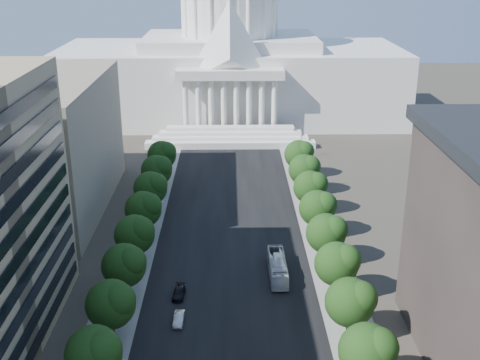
{
  "coord_description": "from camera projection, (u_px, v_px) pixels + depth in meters",
  "views": [
    {
      "loc": [
        0.2,
        -30.18,
        55.15
      ],
      "look_at": [
        1.87,
        76.07,
        15.46
      ],
      "focal_mm": 45.0,
      "sensor_mm": 36.0,
      "label": 1
    }
  ],
  "objects": [
    {
      "name": "road_asphalt",
      "position": [
        231.0,
        224.0,
        131.87
      ],
      "size": [
        30.0,
        260.0,
        0.01
      ],
      "primitive_type": "cube",
      "color": "black",
      "rests_on": "ground"
    },
    {
      "name": "sidewalk_left",
      "position": [
        144.0,
        224.0,
        131.59
      ],
      "size": [
        8.0,
        260.0,
        0.02
      ],
      "primitive_type": "cube",
      "color": "gray",
      "rests_on": "ground"
    },
    {
      "name": "sidewalk_right",
      "position": [
        317.0,
        223.0,
        132.14
      ],
      "size": [
        8.0,
        260.0,
        0.02
      ],
      "primitive_type": "cube",
      "color": "gray",
      "rests_on": "ground"
    },
    {
      "name": "capitol",
      "position": [
        230.0,
        61.0,
        213.75
      ],
      "size": [
        120.0,
        56.0,
        73.0
      ],
      "color": "white",
      "rests_on": "ground"
    },
    {
      "name": "office_block_left_far",
      "position": [
        17.0,
        146.0,
        135.28
      ],
      "size": [
        38.0,
        52.0,
        30.0
      ],
      "primitive_type": "cube",
      "color": "gray",
      "rests_on": "ground"
    },
    {
      "name": "tree_l_c",
      "position": [
        96.0,
        353.0,
        78.59
      ],
      "size": [
        7.79,
        7.6,
        9.97
      ],
      "color": "#33261C",
      "rests_on": "ground"
    },
    {
      "name": "tree_l_d",
      "position": [
        113.0,
        303.0,
        89.83
      ],
      "size": [
        7.79,
        7.6,
        9.97
      ],
      "color": "#33261C",
      "rests_on": "ground"
    },
    {
      "name": "tree_l_e",
      "position": [
        126.0,
        264.0,
        101.07
      ],
      "size": [
        7.79,
        7.6,
        9.97
      ],
      "color": "#33261C",
      "rests_on": "ground"
    },
    {
      "name": "tree_l_f",
      "position": [
        136.0,
        234.0,
        112.31
      ],
      "size": [
        7.79,
        7.6,
        9.97
      ],
      "color": "#33261C",
      "rests_on": "ground"
    },
    {
      "name": "tree_l_g",
      "position": [
        145.0,
        208.0,
        123.55
      ],
      "size": [
        7.79,
        7.6,
        9.97
      ],
      "color": "#33261C",
      "rests_on": "ground"
    },
    {
      "name": "tree_l_h",
      "position": [
        152.0,
        187.0,
        134.79
      ],
      "size": [
        7.79,
        7.6,
        9.97
      ],
      "color": "#33261C",
      "rests_on": "ground"
    },
    {
      "name": "tree_l_i",
      "position": [
        158.0,
        169.0,
        146.03
      ],
      "size": [
        7.79,
        7.6,
        9.97
      ],
      "color": "#33261C",
      "rests_on": "ground"
    },
    {
      "name": "tree_l_j",
      "position": [
        163.0,
        154.0,
        157.27
      ],
      "size": [
        7.79,
        7.6,
        9.97
      ],
      "color": "#33261C",
      "rests_on": "ground"
    },
    {
      "name": "tree_r_c",
      "position": [
        370.0,
        350.0,
        79.11
      ],
      "size": [
        7.79,
        7.6,
        9.97
      ],
      "color": "#33261C",
      "rests_on": "ground"
    },
    {
      "name": "tree_r_d",
      "position": [
        352.0,
        301.0,
        90.35
      ],
      "size": [
        7.79,
        7.6,
        9.97
      ],
      "color": "#33261C",
      "rests_on": "ground"
    },
    {
      "name": "tree_r_e",
      "position": [
        339.0,
        263.0,
        101.6
      ],
      "size": [
        7.79,
        7.6,
        9.97
      ],
      "color": "#33261C",
      "rests_on": "ground"
    },
    {
      "name": "tree_r_f",
      "position": [
        328.0,
        232.0,
        112.84
      ],
      "size": [
        7.79,
        7.6,
        9.97
      ],
      "color": "#33261C",
      "rests_on": "ground"
    },
    {
      "name": "tree_r_g",
      "position": [
        319.0,
        207.0,
        124.08
      ],
      "size": [
        7.79,
        7.6,
        9.97
      ],
      "color": "#33261C",
      "rests_on": "ground"
    },
    {
      "name": "tree_r_h",
      "position": [
        312.0,
        186.0,
        135.32
      ],
      "size": [
        7.79,
        7.6,
        9.97
      ],
      "color": "#33261C",
      "rests_on": "ground"
    },
    {
      "name": "tree_r_i",
      "position": [
        305.0,
        169.0,
        146.56
      ],
      "size": [
        7.79,
        7.6,
        9.97
      ],
      "color": "#33261C",
      "rests_on": "ground"
    },
    {
      "name": "tree_r_j",
      "position": [
        300.0,
        154.0,
        157.8
      ],
      "size": [
        7.79,
        7.6,
        9.97
      ],
      "color": "#33261C",
      "rests_on": "ground"
    },
    {
      "name": "streetlight_b",
      "position": [
        383.0,
        358.0,
        78.6
      ],
      "size": [
        2.61,
        0.44,
        9.0
      ],
      "color": "gray",
      "rests_on": "ground"
    },
    {
      "name": "streetlight_c",
      "position": [
        348.0,
        266.0,
        102.02
      ],
      "size": [
        2.61,
        0.44,
        9.0
      ],
      "color": "gray",
      "rests_on": "ground"
    },
    {
      "name": "streetlight_d",
      "position": [
        326.0,
        208.0,
        125.44
      ],
      "size": [
        2.61,
        0.44,
        9.0
      ],
      "color": "gray",
      "rests_on": "ground"
    },
    {
      "name": "streetlight_e",
      "position": [
        311.0,
        168.0,
        148.86
      ],
      "size": [
        2.61,
        0.44,
        9.0
      ],
      "color": "gray",
      "rests_on": "ground"
    },
    {
      "name": "streetlight_f",
      "position": [
        300.0,
        139.0,
        172.27
      ],
      "size": [
        2.61,
        0.44,
        9.0
      ],
      "color": "gray",
      "rests_on": "ground"
    },
    {
      "name": "car_silver",
      "position": [
        179.0,
        319.0,
        96.06
      ],
      "size": [
        1.72,
        4.51,
        1.47
      ],
      "primitive_type": "imported",
      "rotation": [
        0.0,
        0.0,
        -0.04
      ],
      "color": "#B5B8BE",
      "rests_on": "ground"
    },
    {
      "name": "car_dark_b",
      "position": [
        179.0,
        293.0,
        103.46
      ],
      "size": [
        2.32,
        4.94,
        1.4
      ],
      "primitive_type": "imported",
      "rotation": [
        0.0,
        0.0,
        -0.08
      ],
      "color": "black",
      "rests_on": "ground"
    },
    {
      "name": "city_bus",
      "position": [
        278.0,
        267.0,
        109.83
      ],
      "size": [
        3.1,
        12.82,
        3.56
      ],
      "primitive_type": "imported",
      "rotation": [
        0.0,
        0.0,
        0.01
      ],
      "color": "silver",
      "rests_on": "ground"
    }
  ]
}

